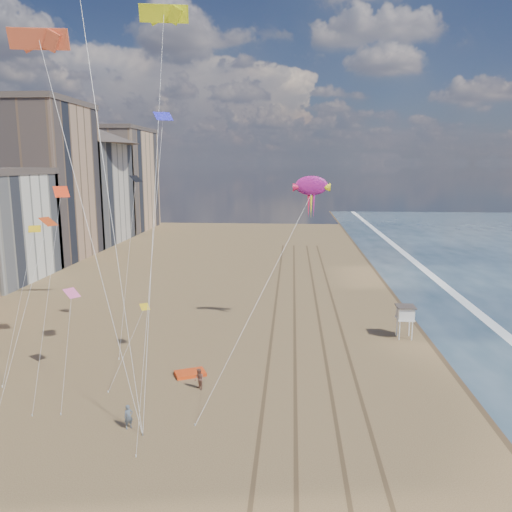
{
  "coord_description": "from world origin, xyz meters",
  "views": [
    {
      "loc": [
        0.78,
        -17.78,
        17.67
      ],
      "look_at": [
        -2.42,
        26.0,
        9.5
      ],
      "focal_mm": 35.0,
      "sensor_mm": 36.0,
      "label": 1
    }
  ],
  "objects_px": {
    "grounded_kite": "(190,373)",
    "kite_flyer_b": "(199,379)",
    "show_kite": "(311,186)",
    "lifeguard_stand": "(405,313)",
    "kite_flyer_a": "(129,417)"
  },
  "relations": [
    {
      "from": "grounded_kite",
      "to": "kite_flyer_b",
      "type": "distance_m",
      "value": 3.02
    },
    {
      "from": "show_kite",
      "to": "kite_flyer_b",
      "type": "relative_size",
      "value": 15.44
    },
    {
      "from": "lifeguard_stand",
      "to": "grounded_kite",
      "type": "xyz_separation_m",
      "value": [
        -20.09,
        -10.62,
        -2.49
      ]
    },
    {
      "from": "lifeguard_stand",
      "to": "kite_flyer_a",
      "type": "relative_size",
      "value": 2.05
    },
    {
      "from": "lifeguard_stand",
      "to": "show_kite",
      "type": "relative_size",
      "value": 0.13
    },
    {
      "from": "lifeguard_stand",
      "to": "grounded_kite",
      "type": "relative_size",
      "value": 1.37
    },
    {
      "from": "lifeguard_stand",
      "to": "show_kite",
      "type": "xyz_separation_m",
      "value": [
        -9.74,
        1.22,
        12.77
      ]
    },
    {
      "from": "kite_flyer_a",
      "to": "kite_flyer_b",
      "type": "bearing_deg",
      "value": 23.18
    },
    {
      "from": "lifeguard_stand",
      "to": "kite_flyer_a",
      "type": "distance_m",
      "value": 29.78
    },
    {
      "from": "lifeguard_stand",
      "to": "kite_flyer_a",
      "type": "height_order",
      "value": "lifeguard_stand"
    },
    {
      "from": "kite_flyer_a",
      "to": "kite_flyer_b",
      "type": "relative_size",
      "value": 0.98
    },
    {
      "from": "lifeguard_stand",
      "to": "kite_flyer_b",
      "type": "height_order",
      "value": "lifeguard_stand"
    },
    {
      "from": "grounded_kite",
      "to": "kite_flyer_b",
      "type": "xyz_separation_m",
      "value": [
        1.28,
        -2.65,
        0.71
      ]
    },
    {
      "from": "grounded_kite",
      "to": "kite_flyer_a",
      "type": "bearing_deg",
      "value": -129.95
    },
    {
      "from": "grounded_kite",
      "to": "kite_flyer_b",
      "type": "height_order",
      "value": "kite_flyer_b"
    }
  ]
}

